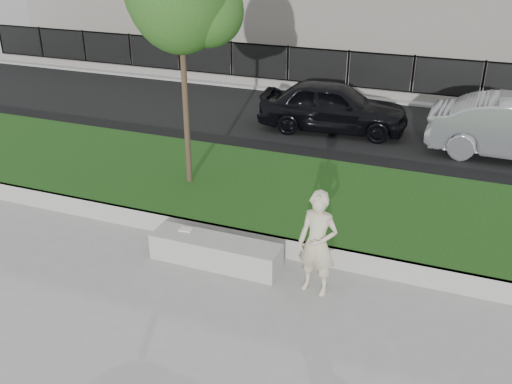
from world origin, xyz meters
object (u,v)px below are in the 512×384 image
at_px(book, 186,229).
at_px(man, 318,244).
at_px(car_dark, 333,106).
at_px(stone_bench, 215,251).

bearing_deg(book, man, -11.10).
relative_size(book, car_dark, 0.05).
height_order(man, book, man).
relative_size(stone_bench, car_dark, 0.56).
bearing_deg(stone_bench, man, -4.54).
bearing_deg(car_dark, stone_bench, 174.13).
bearing_deg(car_dark, book, 169.32).
bearing_deg(car_dark, man, -172.38).
bearing_deg(book, car_dark, 79.53).
distance_m(stone_bench, book, 0.70).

